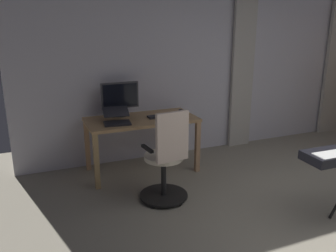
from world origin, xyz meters
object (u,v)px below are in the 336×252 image
at_px(computer_keyboard, 162,116).
at_px(desk, 142,125).
at_px(computer_monitor, 120,97).
at_px(computer_mouse, 181,110).
at_px(office_chair, 166,161).
at_px(laptop, 117,119).

bearing_deg(computer_keyboard, desk, -7.75).
xyz_separation_m(computer_monitor, computer_mouse, (-0.85, 0.11, -0.24)).
bearing_deg(office_chair, computer_monitor, 93.53).
relative_size(office_chair, laptop, 2.82).
xyz_separation_m(desk, computer_keyboard, (-0.28, 0.04, 0.11)).
height_order(office_chair, computer_keyboard, office_chair).
bearing_deg(office_chair, computer_mouse, 52.13).
distance_m(computer_monitor, computer_keyboard, 0.62).
bearing_deg(computer_keyboard, computer_mouse, -155.03).
bearing_deg(computer_mouse, laptop, 12.51).
distance_m(computer_monitor, laptop, 0.41).
height_order(desk, computer_keyboard, computer_keyboard).
distance_m(desk, computer_mouse, 0.65).
xyz_separation_m(office_chair, computer_mouse, (-0.65, -1.05, 0.27)).
height_order(computer_keyboard, computer_mouse, computer_mouse).
xyz_separation_m(desk, office_chair, (0.02, 0.93, -0.16)).
distance_m(desk, computer_keyboard, 0.30).
distance_m(computer_keyboard, laptop, 0.64).
bearing_deg(computer_mouse, computer_monitor, -7.42).
bearing_deg(laptop, desk, -157.65).
bearing_deg(computer_keyboard, computer_monitor, -28.67).
height_order(computer_keyboard, laptop, laptop).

